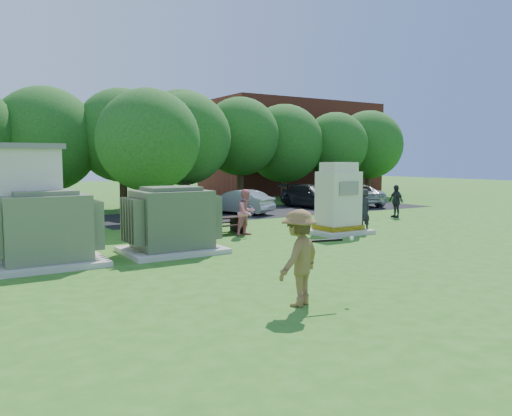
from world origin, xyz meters
TOP-DOWN VIEW (x-y plane):
  - ground at (0.00, 0.00)m, footprint 120.00×120.00m
  - brick_building at (18.00, 27.00)m, footprint 15.00×8.00m
  - parking_strip at (7.00, 13.50)m, footprint 20.00×6.00m
  - transformer_left at (-6.50, 4.50)m, footprint 3.00×2.40m
  - transformer_right at (-2.80, 4.50)m, footprint 3.00×2.40m
  - generator_cabinet at (4.35, 4.85)m, footprint 2.31×1.89m
  - picnic_table at (0.41, 7.14)m, footprint 1.54×1.15m
  - batter at (-2.87, -2.25)m, footprint 1.43×1.16m
  - person_by_generator at (5.43, 4.56)m, footprint 0.66×0.46m
  - person_at_picnic at (0.98, 6.28)m, footprint 1.03×0.91m
  - person_walking_right at (10.50, 7.51)m, footprint 0.54×1.02m
  - car_white at (0.53, 13.63)m, footprint 2.39×4.18m
  - car_silver_a at (4.55, 13.16)m, footprint 2.87×4.15m
  - car_dark at (10.20, 13.78)m, footprint 2.41×4.97m
  - car_silver_b at (13.16, 13.61)m, footprint 3.42×5.37m
  - batting_equipment at (-2.26, -2.30)m, footprint 1.42×0.25m
  - tree_row at (1.75, 18.50)m, footprint 41.30×13.30m

SIDE VIEW (x-z plane):
  - ground at x=0.00m, z-range 0.00..0.00m
  - parking_strip at x=7.00m, z-range 0.00..0.01m
  - picnic_table at x=0.41m, z-range 0.08..0.74m
  - car_silver_a at x=4.55m, z-range 0.00..1.30m
  - car_white at x=0.53m, z-range 0.00..1.34m
  - car_silver_b at x=13.16m, z-range 0.00..1.38m
  - car_dark at x=10.20m, z-range 0.00..1.39m
  - person_walking_right at x=10.50m, z-range 0.00..1.66m
  - person_by_generator at x=5.43m, z-range 0.00..1.75m
  - person_at_picnic at x=0.98m, z-range 0.00..1.78m
  - batter at x=-2.87m, z-range 0.00..1.93m
  - transformer_left at x=-6.50m, z-range -0.07..2.00m
  - transformer_right at x=-2.80m, z-range -0.07..2.00m
  - generator_cabinet at x=4.35m, z-range -0.18..2.63m
  - batting_equipment at x=-2.26m, z-range 1.21..1.31m
  - brick_building at x=18.00m, z-range 0.00..8.00m
  - tree_row at x=1.75m, z-range 0.50..7.80m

